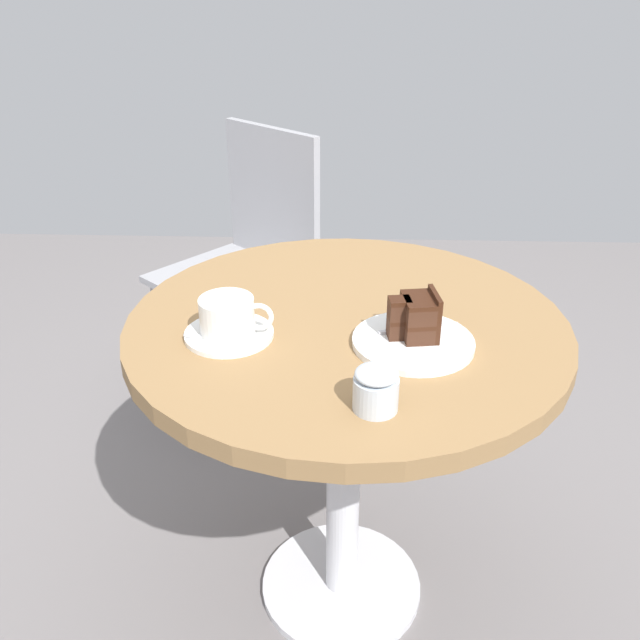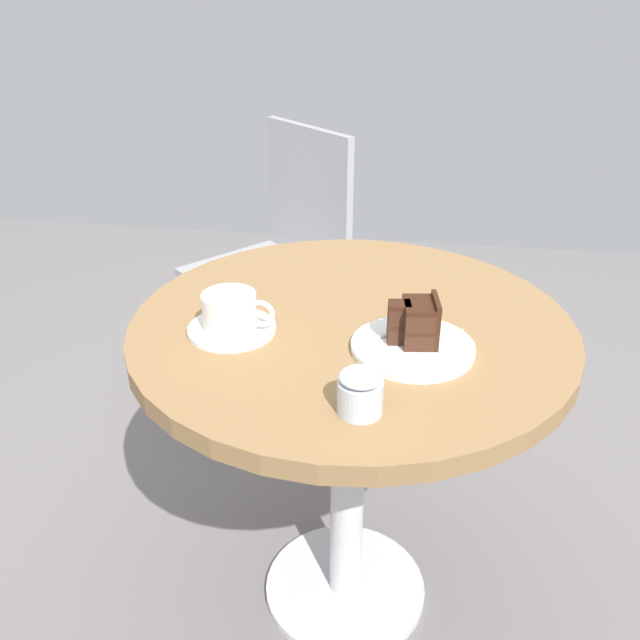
% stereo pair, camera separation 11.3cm
% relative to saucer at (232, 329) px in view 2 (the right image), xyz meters
% --- Properties ---
extents(ground_plane, '(4.40, 4.40, 0.01)m').
position_rel_saucer_xyz_m(ground_plane, '(0.20, 0.07, -0.71)').
color(ground_plane, slate).
rests_on(ground_plane, ground).
extents(cafe_table, '(0.80, 0.80, 0.70)m').
position_rel_saucer_xyz_m(cafe_table, '(0.20, 0.07, -0.12)').
color(cafe_table, olive).
rests_on(cafe_table, ground).
extents(saucer, '(0.15, 0.15, 0.01)m').
position_rel_saucer_xyz_m(saucer, '(0.00, 0.00, 0.00)').
color(saucer, white).
rests_on(saucer, cafe_table).
extents(coffee_cup, '(0.13, 0.09, 0.07)m').
position_rel_saucer_xyz_m(coffee_cup, '(0.00, -0.00, 0.04)').
color(coffee_cup, white).
rests_on(coffee_cup, saucer).
extents(teaspoon, '(0.11, 0.04, 0.00)m').
position_rel_saucer_xyz_m(teaspoon, '(-0.03, -0.03, 0.01)').
color(teaspoon, silver).
rests_on(teaspoon, saucer).
extents(cake_plate, '(0.21, 0.21, 0.01)m').
position_rel_saucer_xyz_m(cake_plate, '(0.31, -0.02, 0.00)').
color(cake_plate, white).
rests_on(cake_plate, cafe_table).
extents(cake_slice, '(0.09, 0.08, 0.08)m').
position_rel_saucer_xyz_m(cake_slice, '(0.32, -0.01, 0.04)').
color(cake_slice, '#422619').
rests_on(cake_slice, cake_plate).
extents(fork, '(0.13, 0.06, 0.00)m').
position_rel_saucer_xyz_m(fork, '(0.33, 0.02, 0.01)').
color(fork, silver).
rests_on(fork, cake_plate).
extents(napkin, '(0.17, 0.17, 0.00)m').
position_rel_saucer_xyz_m(napkin, '(0.33, 0.01, -0.00)').
color(napkin, tan).
rests_on(napkin, cafe_table).
extents(cafe_chair, '(0.54, 0.54, 0.86)m').
position_rel_saucer_xyz_m(cafe_chair, '(-0.08, 0.84, -0.19)').
color(cafe_chair, '#9E9EA3').
rests_on(cafe_chair, ground).
extents(sugar_pot, '(0.07, 0.07, 0.07)m').
position_rel_saucer_xyz_m(sugar_pot, '(0.24, -0.20, 0.03)').
color(sugar_pot, silver).
rests_on(sugar_pot, cafe_table).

